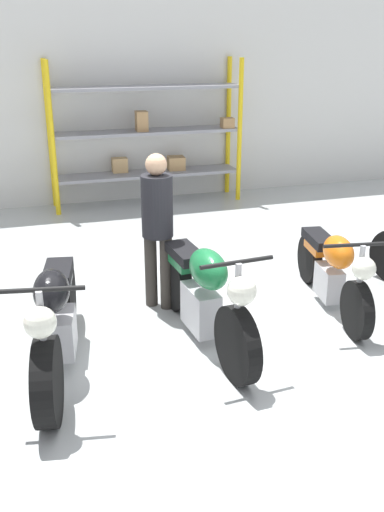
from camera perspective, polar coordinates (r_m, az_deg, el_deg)
name	(u,v)px	position (r m, az deg, el deg)	size (l,w,h in m)	color
ground_plane	(204,339)	(5.50, 1.25, -8.27)	(30.00, 30.00, 0.00)	#B2B7B7
back_wall	(106,95)	(9.93, -8.60, 15.66)	(30.00, 0.08, 3.60)	silver
shelving_rack	(148,134)	(9.77, -4.37, 12.06)	(3.20, 0.63, 2.39)	yellow
motorcycle_black	(56,321)	(4.95, -13.45, -6.29)	(0.71, 2.17, 1.07)	black
motorcycle_green	(204,294)	(5.24, 1.19, -3.80)	(0.63, 2.15, 1.06)	black
motorcycle_orange	(333,268)	(6.11, 13.89, -1.21)	(0.72, 1.91, 0.94)	black
person_browsing	(157,220)	(5.78, -3.48, 3.60)	(0.45, 0.45, 1.64)	#38332D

